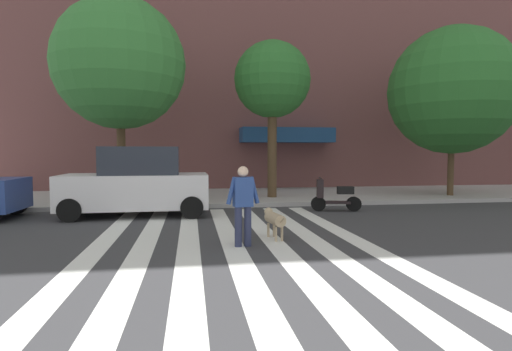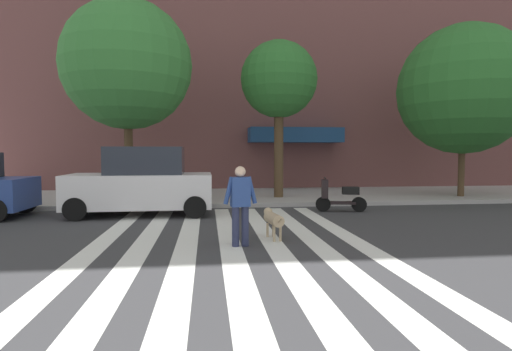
{
  "view_description": "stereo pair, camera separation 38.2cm",
  "coord_description": "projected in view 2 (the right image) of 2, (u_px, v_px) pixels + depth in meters",
  "views": [
    {
      "loc": [
        0.51,
        0.7,
        1.92
      ],
      "look_at": [
        2.03,
        10.23,
        1.37
      ],
      "focal_mm": 28.68,
      "sensor_mm": 36.0,
      "label": 1
    },
    {
      "loc": [
        0.89,
        0.65,
        1.92
      ],
      "look_at": [
        2.03,
        10.23,
        1.37
      ],
      "focal_mm": 28.68,
      "sensor_mm": 36.0,
      "label": 2
    }
  ],
  "objects": [
    {
      "name": "street_tree_further",
      "position": [
        464.0,
        90.0,
        16.33
      ],
      "size": [
        5.15,
        5.15,
        6.86
      ],
      "color": "#4C3823",
      "rests_on": "sidewalk_far"
    },
    {
      "name": "street_tree_nearest",
      "position": [
        127.0,
        65.0,
        14.77
      ],
      "size": [
        4.66,
        4.66,
        7.27
      ],
      "color": "#4C3823",
      "rests_on": "sidewalk_far"
    },
    {
      "name": "street_tree_middle",
      "position": [
        279.0,
        81.0,
        15.98
      ],
      "size": [
        3.0,
        3.0,
        6.13
      ],
      "color": "#4C3823",
      "rests_on": "sidewalk_far"
    },
    {
      "name": "crosswalk_stripes",
      "position": [
        236.0,
        267.0,
        6.8
      ],
      "size": [
        5.85,
        14.09,
        0.01
      ],
      "color": "silver",
      "rests_on": "ground_plane"
    },
    {
      "name": "dog_on_leash",
      "position": [
        273.0,
        219.0,
        9.06
      ],
      "size": [
        0.36,
        1.11,
        0.65
      ],
      "color": "tan",
      "rests_on": "ground_plane"
    },
    {
      "name": "parked_scooter",
      "position": [
        341.0,
        197.0,
        13.19
      ],
      "size": [
        1.62,
        0.6,
        1.11
      ],
      "color": "black",
      "rests_on": "ground_plane"
    },
    {
      "name": "sidewalk_far",
      "position": [
        186.0,
        197.0,
        16.89
      ],
      "size": [
        80.0,
        6.0,
        0.15
      ],
      "primitive_type": "cube",
      "color": "#A7A2A1",
      "rests_on": "ground_plane"
    },
    {
      "name": "parked_car_behind_first",
      "position": [
        142.0,
        183.0,
        12.49
      ],
      "size": [
        4.3,
        2.03,
        2.09
      ],
      "color": "silver",
      "rests_on": "ground_plane"
    },
    {
      "name": "pedestrian_dog_walker",
      "position": [
        240.0,
        201.0,
        8.3
      ],
      "size": [
        0.71,
        0.29,
        1.64
      ],
      "color": "#282D4C",
      "rests_on": "ground_plane"
    },
    {
      "name": "ground_plane",
      "position": [
        153.0,
        270.0,
        6.64
      ],
      "size": [
        160.0,
        160.0,
        0.0
      ],
      "primitive_type": "plane",
      "color": "#353538"
    }
  ]
}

